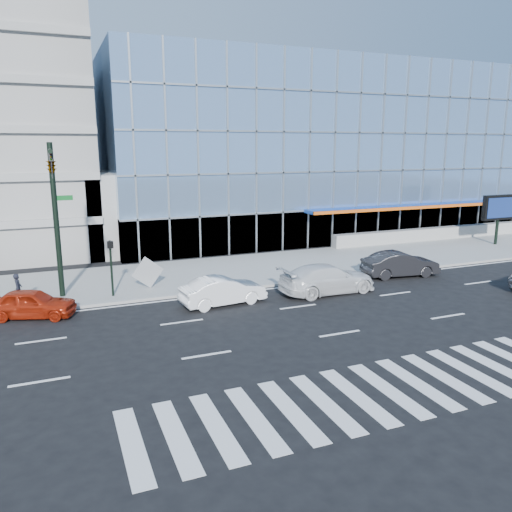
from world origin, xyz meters
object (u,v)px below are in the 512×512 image
at_px(white_suv, 327,279).
at_px(white_sedan, 223,291).
at_px(pedestrian, 18,289).
at_px(red_sedan, 31,303).
at_px(ped_signal_post, 111,260).
at_px(tilted_panel, 148,272).
at_px(traffic_signal, 53,184).
at_px(marquee_sign, 499,208).
at_px(dark_sedan, 400,264).

relative_size(white_suv, white_sedan, 1.25).
height_order(white_sedan, pedestrian, pedestrian).
height_order(white_sedan, red_sedan, white_sedan).
distance_m(ped_signal_post, pedestrian, 4.73).
height_order(white_suv, tilted_panel, tilted_panel).
xyz_separation_m(traffic_signal, white_sedan, (7.61, -2.77, -5.44)).
distance_m(traffic_signal, red_sedan, 5.79).
distance_m(traffic_signal, white_suv, 14.93).
relative_size(marquee_sign, red_sedan, 0.99).
relative_size(white_sedan, dark_sedan, 0.93).
bearing_deg(tilted_panel, white_suv, -25.15).
distance_m(traffic_signal, white_sedan, 9.76).
distance_m(traffic_signal, ped_signal_post, 4.75).
height_order(traffic_signal, pedestrian, traffic_signal).
bearing_deg(white_suv, marquee_sign, -73.69).
bearing_deg(white_suv, dark_sedan, -78.88).
xyz_separation_m(marquee_sign, white_sedan, (-25.39, -6.19, -2.34)).
relative_size(marquee_sign, dark_sedan, 0.84).
distance_m(white_suv, dark_sedan, 6.16).
bearing_deg(ped_signal_post, traffic_signal, -171.48).
bearing_deg(dark_sedan, white_suv, 110.37).
relative_size(white_sedan, tilted_panel, 3.39).
xyz_separation_m(ped_signal_post, dark_sedan, (17.11, -1.94, -1.36)).
relative_size(white_sedan, pedestrian, 2.84).
bearing_deg(dark_sedan, red_sedan, 96.43).
height_order(ped_signal_post, white_sedan, ped_signal_post).
bearing_deg(red_sedan, white_suv, -77.20).
bearing_deg(red_sedan, traffic_signal, -29.50).
bearing_deg(pedestrian, dark_sedan, -93.76).
bearing_deg(red_sedan, pedestrian, 36.49).
bearing_deg(red_sedan, tilted_panel, -48.31).
height_order(traffic_signal, white_suv, traffic_signal).
distance_m(white_sedan, dark_sedan, 12.06).
bearing_deg(white_sedan, tilted_panel, 31.49).
xyz_separation_m(red_sedan, tilted_panel, (5.92, 2.44, 0.37)).
bearing_deg(white_sedan, traffic_signal, 63.43).
relative_size(traffic_signal, pedestrian, 5.15).
bearing_deg(tilted_panel, marquee_sign, 3.85).
xyz_separation_m(red_sedan, pedestrian, (-0.64, 2.07, 0.24)).
height_order(white_suv, dark_sedan, white_suv).
height_order(dark_sedan, tilted_panel, tilted_panel).
height_order(white_sedan, tilted_panel, tilted_panel).
xyz_separation_m(dark_sedan, tilted_panel, (-15.11, 2.77, 0.28)).
bearing_deg(tilted_panel, ped_signal_post, -158.33).
distance_m(marquee_sign, dark_sedan, 14.47).
xyz_separation_m(ped_signal_post, white_suv, (11.11, -3.33, -1.34)).
bearing_deg(ped_signal_post, red_sedan, -157.59).
relative_size(traffic_signal, ped_signal_post, 2.67).
bearing_deg(ped_signal_post, marquee_sign, 5.71).
height_order(white_suv, pedestrian, pedestrian).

